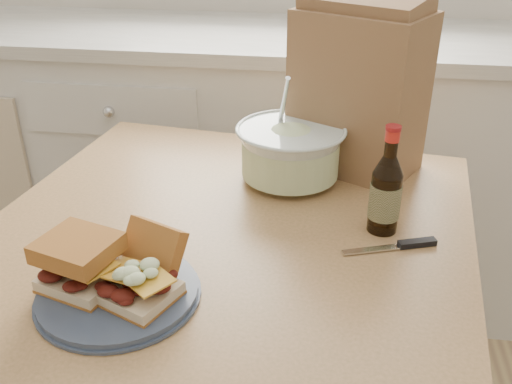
# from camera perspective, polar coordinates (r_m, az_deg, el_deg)

# --- Properties ---
(cabinet_run) EXTENTS (2.50, 0.64, 0.94)m
(cabinet_run) POSITION_cam_1_polar(r_m,az_deg,el_deg) (2.08, 2.54, 3.05)
(cabinet_run) COLOR silver
(cabinet_run) RESTS_ON ground
(dining_table) EXTENTS (1.03, 1.03, 0.77)m
(dining_table) POSITION_cam_1_polar(r_m,az_deg,el_deg) (1.17, -2.90, -8.38)
(dining_table) COLOR tan
(dining_table) RESTS_ON ground
(plate) EXTENTS (0.25, 0.25, 0.02)m
(plate) POSITION_cam_1_polar(r_m,az_deg,el_deg) (0.95, -13.58, -9.77)
(plate) COLOR #3A465E
(plate) RESTS_ON dining_table
(sandwich_left) EXTENTS (0.14, 0.13, 0.08)m
(sandwich_left) POSITION_cam_1_polar(r_m,az_deg,el_deg) (0.95, -17.19, -6.70)
(sandwich_left) COLOR beige
(sandwich_left) RESTS_ON plate
(sandwich_right) EXTENTS (0.14, 0.19, 0.09)m
(sandwich_right) POSITION_cam_1_polar(r_m,az_deg,el_deg) (0.92, -11.30, -7.94)
(sandwich_right) COLOR beige
(sandwich_right) RESTS_ON plate
(coleslaw_bowl) EXTENTS (0.24, 0.24, 0.24)m
(coleslaw_bowl) POSITION_cam_1_polar(r_m,az_deg,el_deg) (1.26, 3.44, 3.77)
(coleslaw_bowl) COLOR silver
(coleslaw_bowl) RESTS_ON dining_table
(beer_bottle) EXTENTS (0.06, 0.06, 0.21)m
(beer_bottle) POSITION_cam_1_polar(r_m,az_deg,el_deg) (1.08, 12.84, -0.07)
(beer_bottle) COLOR black
(beer_bottle) RESTS_ON dining_table
(knife) EXTENTS (0.17, 0.08, 0.01)m
(knife) POSITION_cam_1_polar(r_m,az_deg,el_deg) (1.08, 14.73, -5.12)
(knife) COLOR silver
(knife) RESTS_ON dining_table
(paper_bag) EXTENTS (0.32, 0.28, 0.36)m
(paper_bag) POSITION_cam_1_polar(r_m,az_deg,el_deg) (1.31, 10.20, 9.76)
(paper_bag) COLOR #906945
(paper_bag) RESTS_ON dining_table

